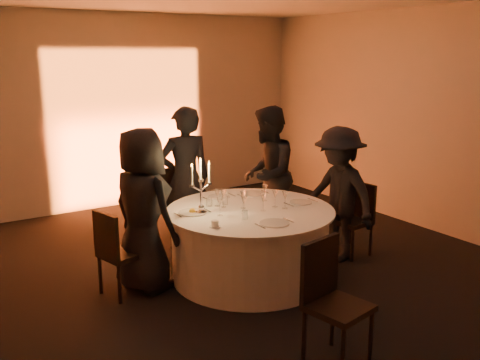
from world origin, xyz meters
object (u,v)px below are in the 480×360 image
guest_back_right (268,174)px  guest_right (338,194)px  chair_right (356,215)px  banquet_table (250,243)px  chair_back_left (161,198)px  candelabra (201,194)px  guest_back_left (185,179)px  chair_back_right (265,191)px  coffee_cup (215,224)px  chair_left (116,249)px  chair_front (330,294)px  guest_left (143,210)px

guest_back_right → guest_right: size_ratio=1.11×
chair_right → guest_right: size_ratio=0.55×
banquet_table → chair_back_left: bearing=99.8°
candelabra → guest_back_left: bearing=72.1°
banquet_table → chair_back_left: size_ratio=1.87×
chair_back_left → chair_back_right: 1.45m
guest_right → coffee_cup: bearing=-87.7°
chair_left → chair_front: chair_front is taller
banquet_table → guest_back_left: guest_back_left is taller
banquet_table → chair_left: size_ratio=2.03×
chair_back_right → guest_right: guest_right is taller
chair_left → chair_back_right: chair_back_right is taller
chair_left → chair_back_left: (1.09, 1.34, 0.04)m
chair_right → guest_back_left: guest_back_left is taller
guest_right → coffee_cup: guest_right is taller
banquet_table → chair_front: chair_front is taller
chair_back_right → candelabra: bearing=-2.2°
chair_left → guest_back_right: guest_back_right is taller
guest_back_right → candelabra: size_ratio=2.96×
banquet_table → chair_left: chair_left is taller
candelabra → coffee_cup: bearing=-102.5°
banquet_table → guest_right: bearing=-4.7°
chair_back_left → guest_back_right: 1.43m
chair_left → chair_front: (1.02, -2.01, 0.06)m
guest_back_left → guest_right: (1.35, -1.27, -0.10)m
guest_left → banquet_table: bearing=-125.8°
chair_back_left → candelabra: candelabra is taller
chair_back_right → chair_front: size_ratio=0.94×
guest_back_right → candelabra: (-1.37, -0.75, 0.10)m
chair_back_right → guest_back_left: size_ratio=0.52×
chair_left → guest_right: bearing=-114.2°
chair_right → guest_back_left: size_ratio=0.49×
guest_back_right → guest_left: bearing=-28.0°
banquet_table → coffee_cup: size_ratio=16.36×
chair_left → chair_right: (2.85, -0.43, -0.01)m
chair_front → guest_right: size_ratio=0.62×
chair_left → guest_back_left: 1.52m
guest_left → guest_back_left: size_ratio=0.95×
chair_back_right → candelabra: candelabra is taller
guest_back_left → guest_back_right: bearing=173.6°
chair_back_left → coffee_cup: chair_back_left is taller
chair_back_left → guest_right: 2.31m
banquet_table → guest_left: bearing=162.1°
guest_right → guest_left: bearing=-105.9°
chair_right → banquet_table: bearing=-98.6°
chair_back_right → chair_right: (0.35, -1.42, -0.04)m
banquet_table → candelabra: bearing=163.6°
chair_back_left → coffee_cup: size_ratio=8.75×
chair_front → guest_back_left: (0.18, 2.85, 0.33)m
candelabra → guest_back_right: bearing=28.6°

